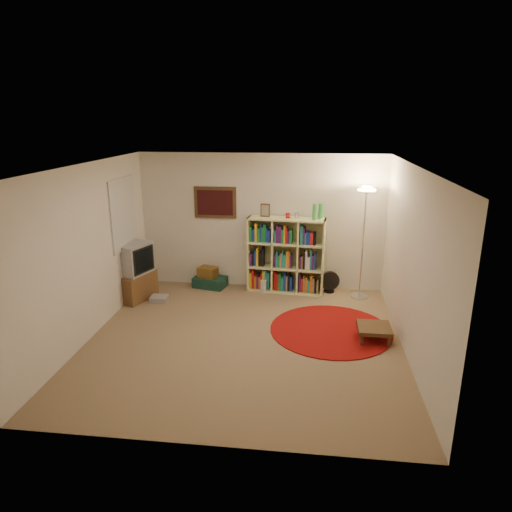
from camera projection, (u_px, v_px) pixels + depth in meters
The scene contains 12 objects.
room at pixel (240, 256), 6.32m from camera, with size 4.54×4.54×2.54m.
bookshelf at pixel (285, 256), 8.33m from camera, with size 1.42×0.53×1.66m.
floor_lamp at pixel (366, 206), 7.73m from camera, with size 0.44×0.44×2.00m.
floor_fan at pixel (330, 282), 8.38m from camera, with size 0.36×0.22×0.40m.
tv_stand at pixel (134, 272), 8.01m from camera, with size 0.70×0.82×1.02m.
dvd_box at pixel (159, 299), 8.01m from camera, with size 0.30×0.25×0.10m.
suitcase at pixel (210, 282), 8.69m from camera, with size 0.66×0.51×0.19m.
wicker_basket at pixel (208, 272), 8.65m from camera, with size 0.40×0.34×0.19m.
duffel_bag at pixel (258, 280), 8.74m from camera, with size 0.37×0.32×0.24m.
paper_towel at pixel (263, 286), 8.41m from camera, with size 0.14×0.14×0.23m.
red_rug at pixel (331, 330), 6.93m from camera, with size 1.84×1.84×0.02m.
side_table at pixel (374, 328), 6.59m from camera, with size 0.47×0.47×0.22m.
Camera 1 is at (0.87, -5.93, 3.11)m, focal length 32.00 mm.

